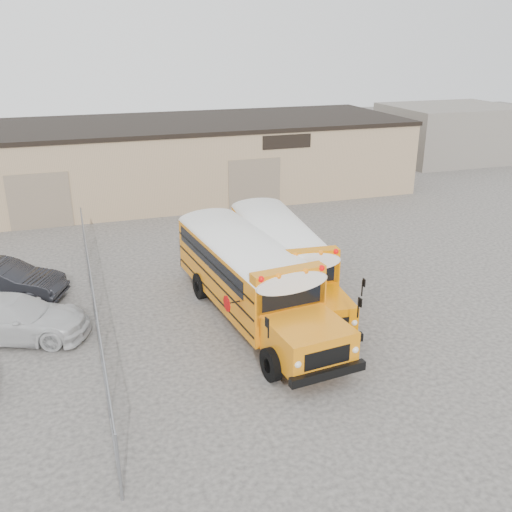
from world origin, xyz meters
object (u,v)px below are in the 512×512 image
object	(u,v)px
tarp_bundle	(298,311)
school_bus_right	(249,212)
car_white	(13,318)
car_dark	(2,282)
school_bus_left	(194,224)

from	to	relation	value
tarp_bundle	school_bus_right	bearing A→B (deg)	82.64
school_bus_right	car_white	xyz separation A→B (m)	(-10.53, -6.57, -0.91)
car_dark	tarp_bundle	bearing A→B (deg)	-99.02
tarp_bundle	car_white	world-z (taller)	tarp_bundle
school_bus_right	tarp_bundle	size ratio (longest dim) A/B	6.11
car_white	car_dark	bearing A→B (deg)	29.81
school_bus_left	school_bus_right	xyz separation A→B (m)	(3.03, 1.33, -0.07)
school_bus_right	car_white	world-z (taller)	school_bus_right
car_white	school_bus_left	bearing A→B (deg)	-35.31
school_bus_right	car_white	size ratio (longest dim) A/B	1.93
school_bus_left	school_bus_right	world-z (taller)	school_bus_left
tarp_bundle	car_dark	xyz separation A→B (m)	(-9.92, 6.04, -0.05)
car_white	tarp_bundle	bearing A→B (deg)	-86.43
school_bus_left	car_white	xyz separation A→B (m)	(-7.50, -5.24, -0.98)
school_bus_left	tarp_bundle	bearing A→B (deg)	-77.03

